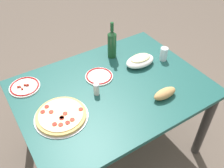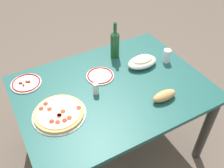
% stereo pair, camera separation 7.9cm
% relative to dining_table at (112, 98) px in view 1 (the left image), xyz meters
% --- Properties ---
extents(ground_plane, '(8.00, 8.00, 0.00)m').
position_rel_dining_table_xyz_m(ground_plane, '(0.00, 0.00, -0.62)').
color(ground_plane, brown).
rests_on(ground_plane, ground).
extents(dining_table, '(1.32, 0.98, 0.73)m').
position_rel_dining_table_xyz_m(dining_table, '(0.00, 0.00, 0.00)').
color(dining_table, '#194C47').
rests_on(dining_table, ground).
extents(pepperoni_pizza, '(0.34, 0.34, 0.03)m').
position_rel_dining_table_xyz_m(pepperoni_pizza, '(0.41, 0.06, 0.12)').
color(pepperoni_pizza, '#B7B7BC').
rests_on(pepperoni_pizza, dining_table).
extents(baked_pasta_dish, '(0.24, 0.15, 0.08)m').
position_rel_dining_table_xyz_m(baked_pasta_dish, '(-0.32, -0.11, 0.15)').
color(baked_pasta_dish, white).
rests_on(baked_pasta_dish, dining_table).
extents(wine_bottle, '(0.07, 0.07, 0.30)m').
position_rel_dining_table_xyz_m(wine_bottle, '(-0.20, -0.32, 0.23)').
color(wine_bottle, '#194723').
rests_on(wine_bottle, dining_table).
extents(water_glass, '(0.06, 0.06, 0.11)m').
position_rel_dining_table_xyz_m(water_glass, '(-0.52, -0.06, 0.16)').
color(water_glass, silver).
rests_on(water_glass, dining_table).
extents(side_plate_near, '(0.21, 0.21, 0.02)m').
position_rel_dining_table_xyz_m(side_plate_near, '(0.02, -0.14, 0.12)').
color(side_plate_near, white).
rests_on(side_plate_near, dining_table).
extents(side_plate_far, '(0.21, 0.21, 0.02)m').
position_rel_dining_table_xyz_m(side_plate_far, '(0.52, -0.33, 0.12)').
color(side_plate_far, white).
rests_on(side_plate_far, dining_table).
extents(bread_loaf, '(0.18, 0.07, 0.07)m').
position_rel_dining_table_xyz_m(bread_loaf, '(-0.25, 0.27, 0.14)').
color(bread_loaf, tan).
rests_on(bread_loaf, dining_table).
extents(spice_shaker, '(0.04, 0.04, 0.09)m').
position_rel_dining_table_xyz_m(spice_shaker, '(0.13, -0.00, 0.15)').
color(spice_shaker, silver).
rests_on(spice_shaker, dining_table).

